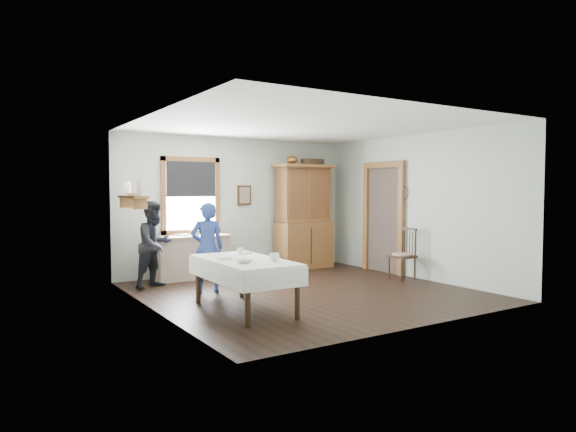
% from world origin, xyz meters
% --- Properties ---
extents(room, '(5.01, 5.01, 2.70)m').
position_xyz_m(room, '(0.00, 0.00, 1.35)').
color(room, black).
rests_on(room, ground).
extents(window, '(1.18, 0.07, 1.48)m').
position_xyz_m(window, '(-1.00, 2.46, 1.63)').
color(window, white).
rests_on(window, room).
extents(doorway, '(0.09, 1.14, 2.22)m').
position_xyz_m(doorway, '(2.46, 0.85, 1.16)').
color(doorway, '#463B32').
rests_on(doorway, room).
extents(wall_shelf, '(0.24, 1.00, 0.44)m').
position_xyz_m(wall_shelf, '(-2.37, 1.54, 1.57)').
color(wall_shelf, brown).
rests_on(wall_shelf, room).
extents(framed_picture, '(0.30, 0.04, 0.40)m').
position_xyz_m(framed_picture, '(0.15, 2.46, 1.55)').
color(framed_picture, '#352312').
rests_on(framed_picture, room).
extents(rug_beater, '(0.01, 0.27, 0.27)m').
position_xyz_m(rug_beater, '(2.45, 0.30, 1.72)').
color(rug_beater, black).
rests_on(rug_beater, room).
extents(work_counter, '(1.43, 0.58, 0.81)m').
position_xyz_m(work_counter, '(-1.12, 2.18, 0.41)').
color(work_counter, tan).
rests_on(work_counter, room).
extents(china_hutch, '(1.30, 0.65, 2.19)m').
position_xyz_m(china_hutch, '(1.40, 2.15, 1.10)').
color(china_hutch, brown).
rests_on(china_hutch, room).
extents(dining_table, '(0.96, 1.80, 0.72)m').
position_xyz_m(dining_table, '(-1.45, -0.63, 0.36)').
color(dining_table, silver).
rests_on(dining_table, room).
extents(spindle_chair, '(0.46, 0.46, 0.96)m').
position_xyz_m(spindle_chair, '(2.12, -0.02, 0.48)').
color(spindle_chair, '#352312').
rests_on(spindle_chair, room).
extents(pail, '(0.27, 0.27, 0.28)m').
position_xyz_m(pail, '(0.60, 1.98, 0.14)').
color(pail, gray).
rests_on(pail, room).
extents(wicker_basket, '(0.36, 0.31, 0.18)m').
position_xyz_m(wicker_basket, '(0.79, 1.90, 0.09)').
color(wicker_basket, olive).
rests_on(wicker_basket, room).
extents(woman_blue, '(0.56, 0.44, 1.35)m').
position_xyz_m(woman_blue, '(-1.39, 0.80, 0.67)').
color(woman_blue, navy).
rests_on(woman_blue, room).
extents(figure_dark, '(0.82, 0.75, 1.36)m').
position_xyz_m(figure_dark, '(-1.96, 1.70, 0.68)').
color(figure_dark, black).
rests_on(figure_dark, room).
extents(table_cup_a, '(0.14, 0.14, 0.11)m').
position_xyz_m(table_cup_a, '(-1.19, -0.99, 0.77)').
color(table_cup_a, white).
rests_on(table_cup_a, dining_table).
extents(table_cup_b, '(0.10, 0.10, 0.09)m').
position_xyz_m(table_cup_b, '(-1.25, -0.10, 0.76)').
color(table_cup_b, white).
rests_on(table_cup_b, dining_table).
extents(table_bowl, '(0.27, 0.27, 0.05)m').
position_xyz_m(table_bowl, '(-1.62, -0.95, 0.74)').
color(table_bowl, white).
rests_on(table_bowl, dining_table).
extents(counter_book, '(0.27, 0.28, 0.02)m').
position_xyz_m(counter_book, '(-1.35, 2.17, 0.82)').
color(counter_book, '#7D6953').
rests_on(counter_book, work_counter).
extents(counter_bowl, '(0.25, 0.25, 0.06)m').
position_xyz_m(counter_bowl, '(-0.82, 2.12, 0.84)').
color(counter_bowl, white).
rests_on(counter_bowl, work_counter).
extents(shelf_bowl, '(0.22, 0.22, 0.05)m').
position_xyz_m(shelf_bowl, '(-2.37, 1.55, 1.60)').
color(shelf_bowl, white).
rests_on(shelf_bowl, wall_shelf).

